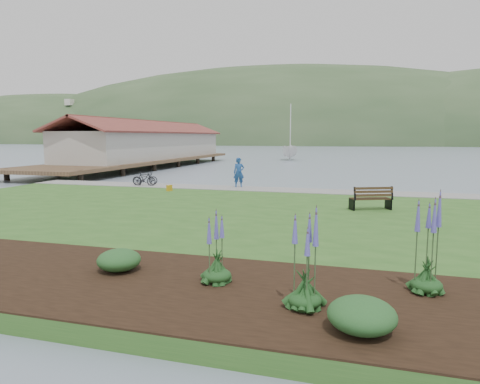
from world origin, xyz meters
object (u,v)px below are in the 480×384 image
Objects in this scene: person at (239,170)px; park_bench at (372,198)px; sailboat at (290,160)px; bicycle_a at (145,178)px.

park_bench is at bearing -60.87° from person.
park_bench is 0.07× the size of sailboat.
sailboat is at bearing -19.79° from bicycle_a.
sailboat reaches higher than park_bench.
park_bench is 10.03m from person.
person reaches higher than bicycle_a.
sailboat reaches higher than bicycle_a.
park_bench is 0.85× the size of person.
person is 0.08× the size of sailboat.
park_bench reaches higher than bicycle_a.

